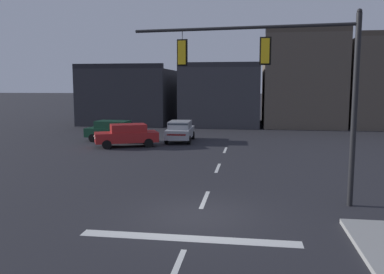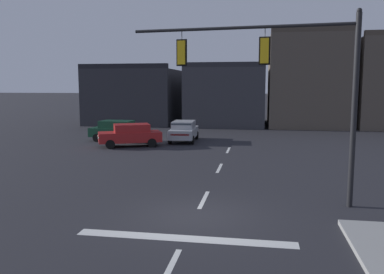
{
  "view_description": "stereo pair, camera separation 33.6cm",
  "coord_description": "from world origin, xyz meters",
  "px_view_note": "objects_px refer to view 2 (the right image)",
  "views": [
    {
      "loc": [
        1.72,
        -12.93,
        4.38
      ],
      "look_at": [
        -0.74,
        3.66,
        2.21
      ],
      "focal_mm": 37.55,
      "sensor_mm": 36.0,
      "label": 1
    },
    {
      "loc": [
        2.06,
        -12.87,
        4.38
      ],
      "look_at": [
        -0.74,
        3.66,
        2.21
      ],
      "focal_mm": 37.55,
      "sensor_mm": 36.0,
      "label": 2
    }
  ],
  "objects_px": {
    "car_lot_middle": "(130,135)",
    "signal_mast_near_side": "(285,73)",
    "car_lot_nearside": "(184,131)",
    "car_lot_farside": "(118,130)"
  },
  "relations": [
    {
      "from": "car_lot_nearside",
      "to": "car_lot_farside",
      "type": "height_order",
      "value": "same"
    },
    {
      "from": "car_lot_nearside",
      "to": "car_lot_farside",
      "type": "xyz_separation_m",
      "value": [
        -5.14,
        -0.64,
        0.0
      ]
    },
    {
      "from": "signal_mast_near_side",
      "to": "car_lot_farside",
      "type": "height_order",
      "value": "signal_mast_near_side"
    },
    {
      "from": "signal_mast_near_side",
      "to": "car_lot_middle",
      "type": "bearing_deg",
      "value": 129.12
    },
    {
      "from": "car_lot_middle",
      "to": "car_lot_farside",
      "type": "xyz_separation_m",
      "value": [
        -1.83,
        2.51,
        0.0
      ]
    },
    {
      "from": "car_lot_nearside",
      "to": "car_lot_middle",
      "type": "height_order",
      "value": "same"
    },
    {
      "from": "car_lot_nearside",
      "to": "car_lot_farside",
      "type": "distance_m",
      "value": 5.18
    },
    {
      "from": "car_lot_middle",
      "to": "signal_mast_near_side",
      "type": "bearing_deg",
      "value": -50.88
    },
    {
      "from": "signal_mast_near_side",
      "to": "car_lot_nearside",
      "type": "distance_m",
      "value": 17.3
    },
    {
      "from": "car_lot_nearside",
      "to": "car_lot_middle",
      "type": "bearing_deg",
      "value": -136.45
    }
  ]
}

